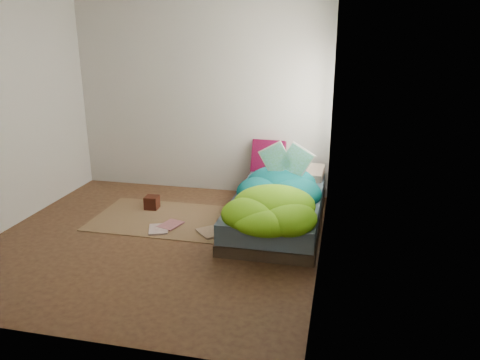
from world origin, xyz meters
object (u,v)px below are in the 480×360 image
bed (277,210)px  open_book (286,151)px  wooden_box (152,202)px  pillow_magenta (268,157)px  floor_book_b (163,223)px  floor_book_a (149,230)px

bed → open_book: 0.69m
wooden_box → open_book: bearing=2.0°
open_book → wooden_box: bearing=-174.7°
pillow_magenta → floor_book_b: (-1.02, -1.26, -0.53)m
bed → floor_book_a: size_ratio=6.95×
floor_book_a → floor_book_b: bearing=45.3°
floor_book_a → floor_book_b: size_ratio=1.04×
open_book → wooden_box: size_ratio=3.16×
wooden_box → pillow_magenta: bearing=31.2°
bed → floor_book_b: (-1.28, -0.35, -0.14)m
bed → wooden_box: size_ratio=12.40×
pillow_magenta → wooden_box: 1.64m
bed → pillow_magenta: size_ratio=4.61×
pillow_magenta → floor_book_b: bearing=-125.9°
bed → floor_book_b: 1.33m
pillow_magenta → floor_book_b: size_ratio=1.56×
pillow_magenta → wooden_box: (-1.34, -0.81, -0.46)m
pillow_magenta → bed: bearing=-71.0°
pillow_magenta → floor_book_a: 1.92m
open_book → floor_book_b: 1.65m
pillow_magenta → open_book: (0.33, -0.76, 0.28)m
open_book → wooden_box: 1.83m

